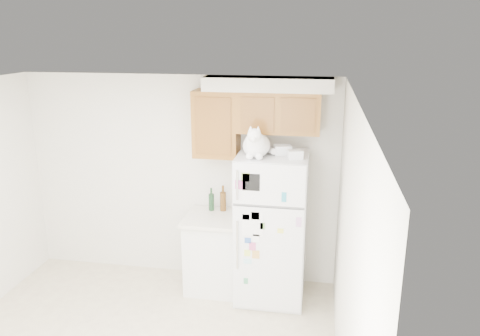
% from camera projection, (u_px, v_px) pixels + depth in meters
% --- Properties ---
extents(room_shell, '(3.84, 4.04, 2.52)m').
position_uv_depth(room_shell, '(131.00, 193.00, 3.90)').
color(room_shell, silver).
rests_on(room_shell, ground_plane).
extents(refrigerator, '(0.76, 0.78, 1.70)m').
position_uv_depth(refrigerator, '(272.00, 228.00, 5.24)').
color(refrigerator, silver).
rests_on(refrigerator, ground_plane).
extents(base_counter, '(0.64, 0.64, 0.92)m').
position_uv_depth(base_counter, '(214.00, 252.00, 5.53)').
color(base_counter, white).
rests_on(base_counter, ground_plane).
extents(cat, '(0.35, 0.52, 0.36)m').
position_uv_depth(cat, '(256.00, 144.00, 4.87)').
color(cat, white).
rests_on(cat, refrigerator).
extents(storage_box_back, '(0.21, 0.17, 0.10)m').
position_uv_depth(storage_box_back, '(283.00, 150.00, 5.01)').
color(storage_box_back, white).
rests_on(storage_box_back, refrigerator).
extents(storage_box_front, '(0.17, 0.15, 0.09)m').
position_uv_depth(storage_box_front, '(295.00, 155.00, 4.83)').
color(storage_box_front, white).
rests_on(storage_box_front, refrigerator).
extents(bottle_green, '(0.06, 0.06, 0.28)m').
position_uv_depth(bottle_green, '(211.00, 199.00, 5.54)').
color(bottle_green, '#19381E').
rests_on(bottle_green, base_counter).
extents(bottle_amber, '(0.07, 0.07, 0.31)m').
position_uv_depth(bottle_amber, '(223.00, 198.00, 5.52)').
color(bottle_amber, '#593814').
rests_on(bottle_amber, base_counter).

